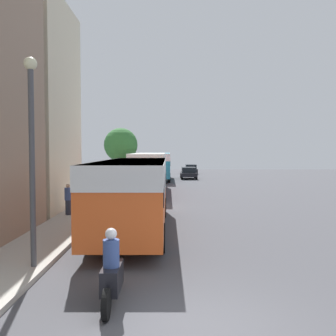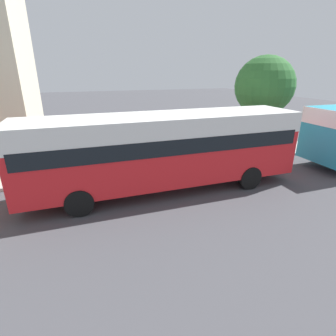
% 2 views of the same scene
% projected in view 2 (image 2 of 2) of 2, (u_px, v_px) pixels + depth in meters
% --- Properties ---
extents(bus_following, '(2.51, 11.29, 3.19)m').
position_uv_depth(bus_following, '(164.00, 143.00, 10.58)').
color(bus_following, red).
rests_on(bus_following, ground_plane).
extents(pedestrian_walking_away, '(0.42, 0.42, 1.70)m').
position_uv_depth(pedestrian_walking_away, '(85.00, 157.00, 12.16)').
color(pedestrian_walking_away, '#232838').
rests_on(pedestrian_walking_away, sidewalk).
extents(street_tree, '(3.31, 3.31, 5.48)m').
position_uv_depth(street_tree, '(264.00, 86.00, 14.86)').
color(street_tree, brown).
rests_on(street_tree, sidewalk).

